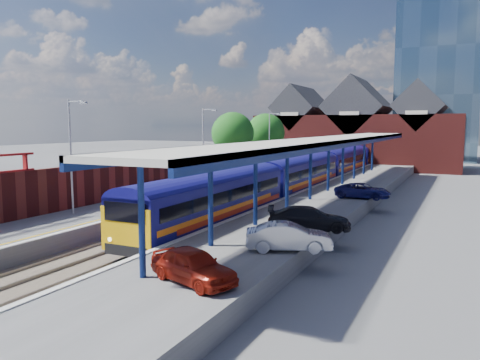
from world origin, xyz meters
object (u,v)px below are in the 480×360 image
(parked_car_silver, at_px, (289,237))
(platform_sign, at_px, (228,165))
(lamp_post_b, at_px, (72,150))
(lamp_post_c, at_px, (204,142))
(train, at_px, (324,166))
(parked_car_red, at_px, (193,265))
(lamp_post_d, at_px, (270,138))
(parked_car_dark, at_px, (309,218))
(parked_car_blue, at_px, (363,191))

(parked_car_silver, bearing_deg, platform_sign, 10.04)
(lamp_post_b, height_order, lamp_post_c, same)
(train, distance_m, parked_car_red, 36.20)
(parked_car_silver, bearing_deg, lamp_post_d, -0.17)
(parked_car_silver, bearing_deg, parked_car_red, 140.17)
(parked_car_red, xyz_separation_m, parked_car_dark, (1.15, 9.67, 0.01))
(lamp_post_c, xyz_separation_m, parked_car_silver, (14.86, -18.28, -3.38))
(train, distance_m, lamp_post_b, 29.33)
(lamp_post_c, relative_size, parked_car_red, 1.95)
(lamp_post_c, relative_size, lamp_post_d, 1.00)
(lamp_post_b, height_order, parked_car_silver, lamp_post_b)
(lamp_post_d, xyz_separation_m, platform_sign, (1.36, -14.00, -2.30))
(parked_car_red, relative_size, parked_car_blue, 0.88)
(lamp_post_b, bearing_deg, lamp_post_d, 90.00)
(parked_car_dark, xyz_separation_m, parked_car_blue, (0.33, 12.24, -0.06))
(lamp_post_c, xyz_separation_m, parked_car_dark, (14.44, -14.01, -3.37))
(lamp_post_b, xyz_separation_m, parked_car_silver, (14.86, -2.28, -3.38))
(train, height_order, parked_car_dark, train)
(lamp_post_c, xyz_separation_m, parked_car_red, (13.29, -23.68, -3.38))
(lamp_post_b, relative_size, lamp_post_c, 1.00)
(lamp_post_d, distance_m, parked_car_dark, 33.47)
(train, relative_size, platform_sign, 26.36)
(parked_car_red, bearing_deg, lamp_post_c, 49.17)
(lamp_post_b, bearing_deg, parked_car_dark, 7.86)
(parked_car_blue, bearing_deg, parked_car_dark, 178.30)
(train, xyz_separation_m, parked_car_red, (5.44, -35.79, -0.51))
(lamp_post_b, relative_size, platform_sign, 2.80)
(train, bearing_deg, lamp_post_c, -122.97)
(platform_sign, height_order, parked_car_blue, platform_sign)
(lamp_post_b, bearing_deg, parked_car_silver, -8.71)
(train, bearing_deg, parked_car_blue, -63.52)
(lamp_post_d, height_order, parked_car_blue, lamp_post_d)
(parked_car_red, relative_size, parked_car_dark, 0.83)
(lamp_post_b, height_order, platform_sign, lamp_post_b)
(train, distance_m, parked_car_silver, 31.19)
(lamp_post_d, relative_size, parked_car_silver, 1.87)
(platform_sign, bearing_deg, parked_car_red, -65.09)
(lamp_post_c, height_order, parked_car_dark, lamp_post_c)
(parked_car_silver, height_order, parked_car_dark, parked_car_dark)
(platform_sign, relative_size, parked_car_red, 0.70)
(lamp_post_b, relative_size, parked_car_dark, 1.63)
(train, distance_m, lamp_post_c, 14.72)
(lamp_post_b, xyz_separation_m, parked_car_red, (13.29, -7.68, -3.38))
(platform_sign, bearing_deg, lamp_post_d, 95.56)
(platform_sign, distance_m, parked_car_silver, 24.38)
(train, distance_m, parked_car_dark, 26.94)
(lamp_post_c, height_order, parked_car_red, lamp_post_c)
(lamp_post_b, relative_size, parked_car_silver, 1.87)
(lamp_post_b, bearing_deg, parked_car_red, -30.03)
(lamp_post_d, xyz_separation_m, parked_car_blue, (14.77, -17.77, -3.42))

